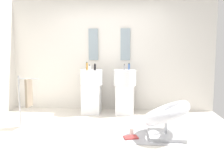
{
  "coord_description": "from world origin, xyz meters",
  "views": [
    {
      "loc": [
        0.49,
        -3.52,
        1.39
      ],
      "look_at": [
        0.15,
        0.55,
        0.95
      ],
      "focal_mm": 35.17,
      "sensor_mm": 36.0,
      "label": 1
    }
  ],
  "objects_px": {
    "pedestal_sink_left": "(91,89)",
    "soap_bottle_blue": "(129,66)",
    "soap_bottle_grey": "(124,68)",
    "soap_bottle_black": "(95,67)",
    "towel_rack": "(27,94)",
    "coffee_mug": "(132,131)",
    "magazine_red": "(131,137)",
    "lounge_chair": "(166,116)",
    "soap_bottle_amber": "(87,66)",
    "soap_bottle_white": "(89,68)",
    "pedestal_sink_right": "(125,90)"
  },
  "relations": [
    {
      "from": "pedestal_sink_left",
      "to": "pedestal_sink_right",
      "type": "bearing_deg",
      "value": 0.0
    },
    {
      "from": "coffee_mug",
      "to": "soap_bottle_white",
      "type": "height_order",
      "value": "soap_bottle_white"
    },
    {
      "from": "pedestal_sink_right",
      "to": "magazine_red",
      "type": "height_order",
      "value": "pedestal_sink_right"
    },
    {
      "from": "coffee_mug",
      "to": "soap_bottle_blue",
      "type": "distance_m",
      "value": 1.7
    },
    {
      "from": "towel_rack",
      "to": "soap_bottle_white",
      "type": "xyz_separation_m",
      "value": [
        0.95,
        0.91,
        0.4
      ]
    },
    {
      "from": "lounge_chair",
      "to": "towel_rack",
      "type": "distance_m",
      "value": 2.43
    },
    {
      "from": "soap_bottle_amber",
      "to": "soap_bottle_blue",
      "type": "bearing_deg",
      "value": 13.82
    },
    {
      "from": "pedestal_sink_left",
      "to": "soap_bottle_black",
      "type": "xyz_separation_m",
      "value": [
        0.11,
        -0.14,
        0.51
      ]
    },
    {
      "from": "soap_bottle_blue",
      "to": "soap_bottle_white",
      "type": "bearing_deg",
      "value": -161.36
    },
    {
      "from": "lounge_chair",
      "to": "soap_bottle_amber",
      "type": "xyz_separation_m",
      "value": [
        -1.52,
        1.19,
        0.71
      ]
    },
    {
      "from": "lounge_chair",
      "to": "soap_bottle_black",
      "type": "height_order",
      "value": "soap_bottle_black"
    },
    {
      "from": "towel_rack",
      "to": "soap_bottle_blue",
      "type": "bearing_deg",
      "value": 33.67
    },
    {
      "from": "coffee_mug",
      "to": "pedestal_sink_left",
      "type": "bearing_deg",
      "value": 125.38
    },
    {
      "from": "pedestal_sink_right",
      "to": "soap_bottle_amber",
      "type": "height_order",
      "value": "soap_bottle_amber"
    },
    {
      "from": "towel_rack",
      "to": "soap_bottle_amber",
      "type": "bearing_deg",
      "value": 47.63
    },
    {
      "from": "lounge_chair",
      "to": "magazine_red",
      "type": "bearing_deg",
      "value": -168.63
    },
    {
      "from": "towel_rack",
      "to": "lounge_chair",
      "type": "bearing_deg",
      "value": -5.21
    },
    {
      "from": "lounge_chair",
      "to": "towel_rack",
      "type": "height_order",
      "value": "towel_rack"
    },
    {
      "from": "coffee_mug",
      "to": "soap_bottle_blue",
      "type": "height_order",
      "value": "soap_bottle_blue"
    },
    {
      "from": "lounge_chair",
      "to": "soap_bottle_grey",
      "type": "height_order",
      "value": "soap_bottle_grey"
    },
    {
      "from": "magazine_red",
      "to": "soap_bottle_black",
      "type": "bearing_deg",
      "value": 105.13
    },
    {
      "from": "towel_rack",
      "to": "coffee_mug",
      "type": "relative_size",
      "value": 8.72
    },
    {
      "from": "towel_rack",
      "to": "soap_bottle_black",
      "type": "relative_size",
      "value": 6.56
    },
    {
      "from": "lounge_chair",
      "to": "magazine_red",
      "type": "xyz_separation_m",
      "value": [
        -0.56,
        -0.11,
        -0.33
      ]
    },
    {
      "from": "magazine_red",
      "to": "towel_rack",
      "type": "bearing_deg",
      "value": 153.31
    },
    {
      "from": "soap_bottle_white",
      "to": "soap_bottle_blue",
      "type": "height_order",
      "value": "soap_bottle_blue"
    },
    {
      "from": "soap_bottle_amber",
      "to": "soap_bottle_white",
      "type": "xyz_separation_m",
      "value": [
        0.06,
        -0.06,
        -0.03
      ]
    },
    {
      "from": "towel_rack",
      "to": "soap_bottle_white",
      "type": "relative_size",
      "value": 7.82
    },
    {
      "from": "pedestal_sink_right",
      "to": "soap_bottle_amber",
      "type": "distance_m",
      "value": 0.98
    },
    {
      "from": "pedestal_sink_left",
      "to": "towel_rack",
      "type": "bearing_deg",
      "value": -131.96
    },
    {
      "from": "pedestal_sink_right",
      "to": "soap_bottle_black",
      "type": "distance_m",
      "value": 0.83
    },
    {
      "from": "pedestal_sink_left",
      "to": "soap_bottle_white",
      "type": "xyz_separation_m",
      "value": [
        -0.01,
        -0.16,
        0.49
      ]
    },
    {
      "from": "soap_bottle_grey",
      "to": "soap_bottle_black",
      "type": "bearing_deg",
      "value": -179.46
    },
    {
      "from": "towel_rack",
      "to": "magazine_red",
      "type": "bearing_deg",
      "value": -10.23
    },
    {
      "from": "soap_bottle_grey",
      "to": "soap_bottle_blue",
      "type": "relative_size",
      "value": 0.93
    },
    {
      "from": "coffee_mug",
      "to": "soap_bottle_blue",
      "type": "xyz_separation_m",
      "value": [
        -0.06,
        1.39,
        0.98
      ]
    },
    {
      "from": "towel_rack",
      "to": "magazine_red",
      "type": "height_order",
      "value": "towel_rack"
    },
    {
      "from": "towel_rack",
      "to": "coffee_mug",
      "type": "xyz_separation_m",
      "value": [
        1.86,
        -0.19,
        -0.56
      ]
    },
    {
      "from": "soap_bottle_black",
      "to": "soap_bottle_amber",
      "type": "bearing_deg",
      "value": 166.02
    },
    {
      "from": "pedestal_sink_left",
      "to": "soap_bottle_blue",
      "type": "relative_size",
      "value": 7.31
    },
    {
      "from": "pedestal_sink_right",
      "to": "soap_bottle_black",
      "type": "relative_size",
      "value": 7.44
    },
    {
      "from": "lounge_chair",
      "to": "soap_bottle_grey",
      "type": "distance_m",
      "value": 1.52
    },
    {
      "from": "pedestal_sink_right",
      "to": "coffee_mug",
      "type": "xyz_separation_m",
      "value": [
        0.15,
        -1.26,
        -0.47
      ]
    },
    {
      "from": "magazine_red",
      "to": "soap_bottle_amber",
      "type": "relative_size",
      "value": 1.22
    },
    {
      "from": "pedestal_sink_right",
      "to": "soap_bottle_amber",
      "type": "xyz_separation_m",
      "value": [
        -0.82,
        -0.1,
        0.52
      ]
    },
    {
      "from": "soap_bottle_blue",
      "to": "soap_bottle_black",
      "type": "height_order",
      "value": "soap_bottle_blue"
    },
    {
      "from": "soap_bottle_grey",
      "to": "soap_bottle_white",
      "type": "bearing_deg",
      "value": -178.27
    },
    {
      "from": "soap_bottle_amber",
      "to": "pedestal_sink_left",
      "type": "bearing_deg",
      "value": 52.5
    },
    {
      "from": "soap_bottle_grey",
      "to": "coffee_mug",
      "type": "bearing_deg",
      "value": -82.08
    },
    {
      "from": "soap_bottle_white",
      "to": "soap_bottle_black",
      "type": "height_order",
      "value": "soap_bottle_black"
    }
  ]
}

